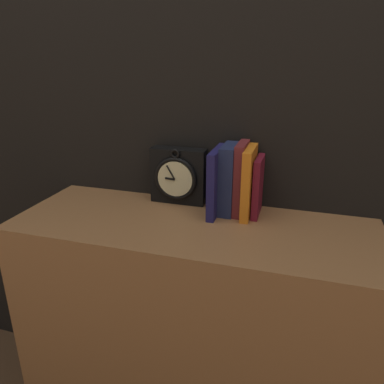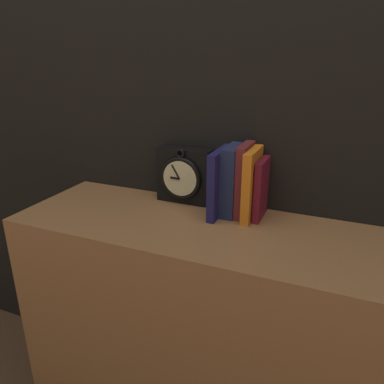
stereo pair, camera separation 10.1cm
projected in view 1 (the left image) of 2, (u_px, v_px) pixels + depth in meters
wall_back at (214, 19)px, 1.05m from camera, size 6.00×0.05×2.60m
bookshelf at (192, 334)px, 1.18m from camera, size 1.02×0.37×0.76m
clock at (178, 176)px, 1.17m from camera, size 0.17×0.07×0.18m
book_slot0_navy at (217, 182)px, 1.09m from camera, size 0.02×0.16×0.19m
book_slot1_navy at (229, 179)px, 1.09m from camera, size 0.04×0.12×0.20m
book_slot2_maroon at (241, 179)px, 1.08m from camera, size 0.03×0.11×0.21m
book_slot3_orange at (249, 182)px, 1.07m from camera, size 0.02×0.14×0.20m
book_slot4_maroon at (258, 187)px, 1.08m from camera, size 0.02×0.11×0.17m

